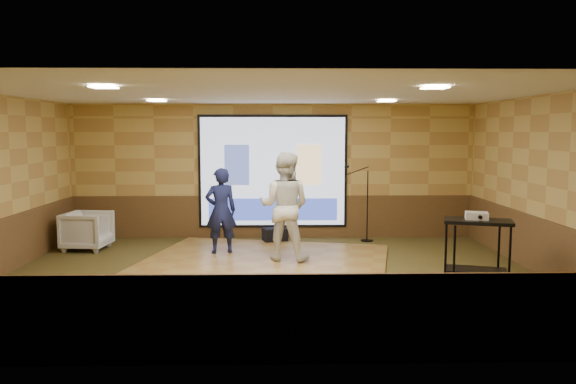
{
  "coord_description": "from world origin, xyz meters",
  "views": [
    {
      "loc": [
        0.08,
        -9.05,
        2.39
      ],
      "look_at": [
        0.29,
        1.02,
        1.3
      ],
      "focal_mm": 35.0,
      "sensor_mm": 36.0,
      "label": 1
    }
  ],
  "objects_px": {
    "av_table": "(478,239)",
    "mic_stand": "(365,219)",
    "dance_floor": "(267,259)",
    "banquet_chair": "(87,231)",
    "player_left": "(221,211)",
    "duffel_bag": "(275,235)",
    "projector": "(477,216)",
    "player_right": "(285,206)",
    "projector_screen": "(273,173)"
  },
  "relations": [
    {
      "from": "player_left",
      "to": "banquet_chair",
      "type": "bearing_deg",
      "value": -24.99
    },
    {
      "from": "player_left",
      "to": "mic_stand",
      "type": "xyz_separation_m",
      "value": [
        3.0,
        1.27,
        -0.37
      ]
    },
    {
      "from": "projector_screen",
      "to": "av_table",
      "type": "distance_m",
      "value": 5.22
    },
    {
      "from": "player_left",
      "to": "av_table",
      "type": "height_order",
      "value": "player_left"
    },
    {
      "from": "player_right",
      "to": "duffel_bag",
      "type": "relative_size",
      "value": 3.98
    },
    {
      "from": "projector",
      "to": "mic_stand",
      "type": "xyz_separation_m",
      "value": [
        -1.14,
        3.63,
        -0.61
      ]
    },
    {
      "from": "av_table",
      "to": "dance_floor",
      "type": "bearing_deg",
      "value": 149.63
    },
    {
      "from": "player_right",
      "to": "av_table",
      "type": "distance_m",
      "value": 3.44
    },
    {
      "from": "dance_floor",
      "to": "banquet_chair",
      "type": "bearing_deg",
      "value": 165.0
    },
    {
      "from": "projector_screen",
      "to": "av_table",
      "type": "bearing_deg",
      "value": -52.32
    },
    {
      "from": "av_table",
      "to": "mic_stand",
      "type": "xyz_separation_m",
      "value": [
        -1.16,
        3.66,
        -0.26
      ]
    },
    {
      "from": "projector",
      "to": "av_table",
      "type": "bearing_deg",
      "value": -55.29
    },
    {
      "from": "dance_floor",
      "to": "av_table",
      "type": "bearing_deg",
      "value": -30.37
    },
    {
      "from": "projector_screen",
      "to": "projector",
      "type": "xyz_separation_m",
      "value": [
        3.15,
        -4.05,
        -0.37
      ]
    },
    {
      "from": "player_right",
      "to": "mic_stand",
      "type": "height_order",
      "value": "player_right"
    },
    {
      "from": "player_right",
      "to": "banquet_chair",
      "type": "relative_size",
      "value": 2.31
    },
    {
      "from": "player_right",
      "to": "mic_stand",
      "type": "xyz_separation_m",
      "value": [
        1.78,
        1.88,
        -0.53
      ]
    },
    {
      "from": "player_right",
      "to": "av_table",
      "type": "relative_size",
      "value": 1.89
    },
    {
      "from": "player_right",
      "to": "projector",
      "type": "bearing_deg",
      "value": 164.8
    },
    {
      "from": "av_table",
      "to": "projector",
      "type": "xyz_separation_m",
      "value": [
        -0.01,
        0.04,
        0.35
      ]
    },
    {
      "from": "projector",
      "to": "mic_stand",
      "type": "bearing_deg",
      "value": 122.26
    },
    {
      "from": "projector_screen",
      "to": "projector",
      "type": "height_order",
      "value": "projector_screen"
    },
    {
      "from": "projector_screen",
      "to": "dance_floor",
      "type": "height_order",
      "value": "projector_screen"
    },
    {
      "from": "duffel_bag",
      "to": "projector_screen",
      "type": "bearing_deg",
      "value": 94.95
    },
    {
      "from": "dance_floor",
      "to": "player_right",
      "type": "distance_m",
      "value": 1.07
    },
    {
      "from": "dance_floor",
      "to": "av_table",
      "type": "height_order",
      "value": "av_table"
    },
    {
      "from": "banquet_chair",
      "to": "mic_stand",
      "type": "bearing_deg",
      "value": -76.51
    },
    {
      "from": "player_right",
      "to": "av_table",
      "type": "xyz_separation_m",
      "value": [
        2.93,
        -1.79,
        -0.27
      ]
    },
    {
      "from": "dance_floor",
      "to": "mic_stand",
      "type": "distance_m",
      "value": 2.78
    },
    {
      "from": "projector_screen",
      "to": "player_right",
      "type": "distance_m",
      "value": 2.36
    },
    {
      "from": "player_right",
      "to": "mic_stand",
      "type": "bearing_deg",
      "value": -117.7
    },
    {
      "from": "projector",
      "to": "duffel_bag",
      "type": "bearing_deg",
      "value": 145.95
    },
    {
      "from": "av_table",
      "to": "projector",
      "type": "distance_m",
      "value": 0.36
    },
    {
      "from": "projector_screen",
      "to": "mic_stand",
      "type": "bearing_deg",
      "value": -12.01
    },
    {
      "from": "av_table",
      "to": "mic_stand",
      "type": "height_order",
      "value": "mic_stand"
    },
    {
      "from": "projector",
      "to": "banquet_chair",
      "type": "xyz_separation_m",
      "value": [
        -6.9,
        2.85,
        -0.71
      ]
    },
    {
      "from": "projector_screen",
      "to": "mic_stand",
      "type": "height_order",
      "value": "projector_screen"
    },
    {
      "from": "player_left",
      "to": "av_table",
      "type": "distance_m",
      "value": 4.8
    },
    {
      "from": "banquet_chair",
      "to": "duffel_bag",
      "type": "xyz_separation_m",
      "value": [
        3.8,
        0.69,
        -0.24
      ]
    },
    {
      "from": "av_table",
      "to": "duffel_bag",
      "type": "distance_m",
      "value": 4.79
    },
    {
      "from": "dance_floor",
      "to": "mic_stand",
      "type": "bearing_deg",
      "value": 39.75
    },
    {
      "from": "av_table",
      "to": "projector",
      "type": "height_order",
      "value": "projector"
    },
    {
      "from": "banquet_chair",
      "to": "projector",
      "type": "bearing_deg",
      "value": -106.62
    },
    {
      "from": "mic_stand",
      "to": "duffel_bag",
      "type": "bearing_deg",
      "value": -178.23
    },
    {
      "from": "banquet_chair",
      "to": "projector_screen",
      "type": "bearing_deg",
      "value": -66.43
    },
    {
      "from": "projector_screen",
      "to": "projector",
      "type": "bearing_deg",
      "value": -52.19
    },
    {
      "from": "projector",
      "to": "banquet_chair",
      "type": "distance_m",
      "value": 7.5
    },
    {
      "from": "dance_floor",
      "to": "duffel_bag",
      "type": "height_order",
      "value": "duffel_bag"
    },
    {
      "from": "player_right",
      "to": "player_left",
      "type": "bearing_deg",
      "value": -10.6
    },
    {
      "from": "projector",
      "to": "banquet_chair",
      "type": "bearing_deg",
      "value": 172.32
    }
  ]
}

